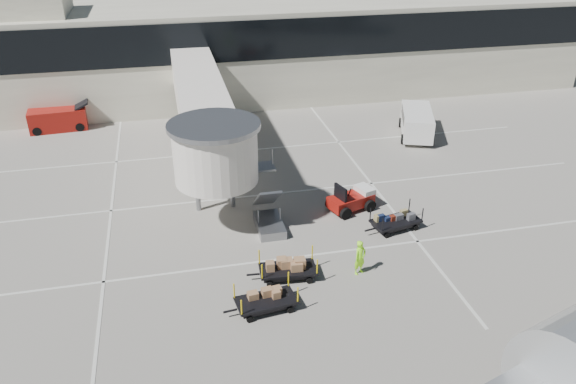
% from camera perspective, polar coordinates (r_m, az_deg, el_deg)
% --- Properties ---
extents(ground, '(140.00, 140.00, 0.00)m').
position_cam_1_polar(ground, '(27.13, 3.10, -8.80)').
color(ground, '#A39C91').
rests_on(ground, ground).
extents(lane_markings, '(40.00, 30.00, 0.02)m').
position_cam_1_polar(lane_markings, '(34.72, -2.08, 0.03)').
color(lane_markings, silver).
rests_on(lane_markings, ground).
extents(terminal, '(64.00, 12.11, 15.20)m').
position_cam_1_polar(terminal, '(52.59, -6.21, 14.33)').
color(terminal, silver).
rests_on(terminal, ground).
extents(jet_bridge, '(5.70, 20.40, 6.03)m').
position_cam_1_polar(jet_bridge, '(35.31, -8.44, 7.80)').
color(jet_bridge, white).
rests_on(jet_bridge, ground).
extents(baggage_tug, '(2.92, 2.37, 1.74)m').
position_cam_1_polar(baggage_tug, '(32.66, 6.50, -0.80)').
color(baggage_tug, maroon).
rests_on(baggage_tug, ground).
extents(suitcase_cart, '(3.36, 1.86, 1.29)m').
position_cam_1_polar(suitcase_cart, '(31.24, 11.01, -2.98)').
color(suitcase_cart, black).
rests_on(suitcase_cart, ground).
extents(box_cart_near, '(3.36, 1.53, 1.30)m').
position_cam_1_polar(box_cart_near, '(26.90, 0.06, -7.85)').
color(box_cart_near, black).
rests_on(box_cart_near, ground).
extents(box_cart_far, '(3.31, 1.63, 1.27)m').
position_cam_1_polar(box_cart_far, '(25.10, -2.22, -10.91)').
color(box_cart_far, black).
rests_on(box_cart_far, ground).
extents(ground_worker, '(0.77, 0.66, 1.80)m').
position_cam_1_polar(ground_worker, '(27.18, 7.33, -6.62)').
color(ground_worker, '#94FF1A').
rests_on(ground_worker, ground).
extents(minivan, '(3.78, 5.62, 1.98)m').
position_cam_1_polar(minivan, '(43.95, 12.93, 7.11)').
color(minivan, white).
rests_on(minivan, ground).
extents(belt_loader, '(4.65, 2.12, 2.19)m').
position_cam_1_polar(belt_loader, '(47.53, -22.28, 6.83)').
color(belt_loader, maroon).
rests_on(belt_loader, ground).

